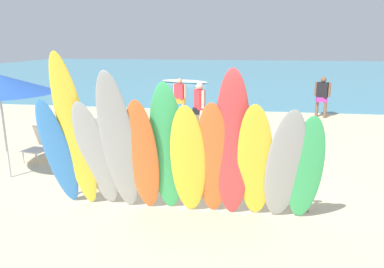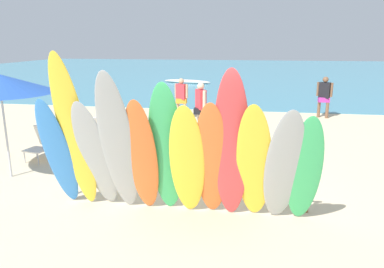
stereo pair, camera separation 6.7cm
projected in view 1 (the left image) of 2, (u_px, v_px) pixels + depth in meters
The scene contains 21 objects.
ground at pixel (228, 94), 19.98m from camera, with size 60.00×60.00×0.00m, color beige.
ocean_water at pixel (237, 71), 34.45m from camera, with size 60.00×40.00×0.02m, color teal.
surfboard_rack at pixel (183, 175), 6.45m from camera, with size 4.42×0.07×0.65m.
surfboard_blue_0 at pixel (58, 154), 6.07m from camera, with size 0.47×0.08×2.13m, color #337AD1.
surfboard_yellow_1 at pixel (75, 136), 5.83m from camera, with size 0.48×0.07×2.86m, color yellow.
surfboard_grey_2 at pixel (96, 157), 5.97m from camera, with size 0.56×0.08×2.15m, color #999EA3.
surfboard_grey_3 at pixel (119, 146), 5.72m from camera, with size 0.54×0.07×2.64m, color #999EA3.
surfboard_orange_4 at pixel (143, 158), 5.82m from camera, with size 0.49×0.08×2.16m, color orange.
surfboard_green_5 at pixel (167, 151), 5.80m from camera, with size 0.55×0.06×2.40m, color #38B266.
surfboard_yellow_6 at pixel (188, 162), 5.75m from camera, with size 0.56×0.08×2.07m, color yellow.
surfboard_orange_7 at pixel (212, 161), 5.71m from camera, with size 0.53×0.07×2.13m, color orange.
surfboard_red_8 at pixel (232, 149), 5.52m from camera, with size 0.54×0.06×2.63m, color #D13D42.
surfboard_yellow_9 at pixel (255, 164), 5.56m from camera, with size 0.54×0.06×2.19m, color yellow.
surfboard_grey_10 at pixel (284, 168), 5.48m from camera, with size 0.55×0.07×2.12m, color #999EA3.
surfboard_green_11 at pixel (306, 171), 5.48m from camera, with size 0.49×0.07×2.02m, color #38B266.
beachgoer_midbeach at pixel (199, 104), 11.31m from camera, with size 0.42×0.53×1.60m.
beachgoer_photographing at pixel (322, 94), 13.69m from camera, with size 0.54×0.34×1.55m.
beachgoer_by_water at pixel (180, 96), 13.52m from camera, with size 0.53×0.33×1.50m.
beach_chair_red at pixel (40, 143), 8.86m from camera, with size 0.63×0.73×0.84m.
beach_chair_blue at pixel (90, 132), 9.88m from camera, with size 0.65×0.76×0.83m.
distant_boat at pixel (185, 82), 24.91m from camera, with size 3.43×1.33×0.27m.
Camera 1 is at (1.08, -5.97, 2.85)m, focal length 34.10 mm.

